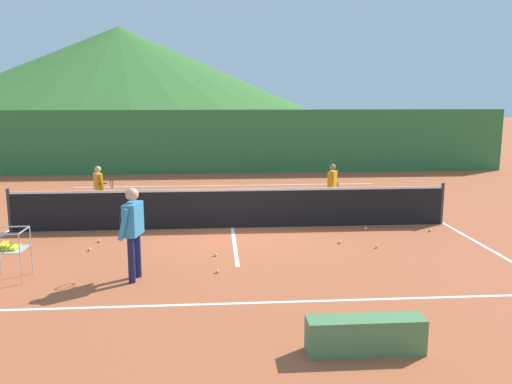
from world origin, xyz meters
The scene contains 22 objects.
ground_plane centered at (0.00, 0.00, 0.00)m, with size 120.00×120.00×0.00m, color #B25633.
line_baseline_near centered at (0.00, -4.88, 0.00)m, with size 10.73×0.08×0.01m, color white.
line_baseline_far centered at (0.00, 6.26, 0.00)m, with size 10.73×0.08×0.01m, color white.
line_sideline_west centered at (-5.37, 0.00, 0.00)m, with size 0.08×11.15×0.01m, color white.
line_sideline_east centered at (5.37, 0.00, 0.00)m, with size 0.08×11.15×0.01m, color white.
line_service_center centered at (0.00, 0.00, 0.00)m, with size 0.08×6.14×0.01m, color white.
tennis_net centered at (0.00, 0.00, 0.50)m, with size 10.63×0.08×1.05m.
instructor centered at (-1.85, -3.62, 0.99)m, with size 0.44×0.80×1.65m.
student_0 centered at (-3.58, 2.00, 0.78)m, with size 0.60×0.54×1.30m.
student_1 centered at (2.91, 2.00, 0.78)m, with size 0.41×0.51×1.30m.
ball_cart centered at (-4.05, -3.44, 0.59)m, with size 0.58×0.58×0.90m.
tennis_ball_0 centered at (-0.42, -2.33, 0.03)m, with size 0.07×0.07×0.07m, color yellow.
tennis_ball_1 centered at (2.31, -1.60, 0.03)m, with size 0.07×0.07×0.07m, color yellow.
tennis_ball_2 centered at (3.01, -2.01, 0.03)m, with size 0.07×0.07×0.07m, color yellow.
tennis_ball_3 centered at (-3.06, -1.75, 0.03)m, with size 0.07×0.07×0.07m, color yellow.
tennis_ball_4 centered at (3.22, -0.43, 0.03)m, with size 0.07×0.07×0.07m, color yellow.
tennis_ball_5 centered at (-2.98, -1.11, 0.03)m, with size 0.07×0.07×0.07m, color yellow.
tennis_ball_6 centered at (4.69, -0.75, 0.03)m, with size 0.07×0.07×0.07m, color yellow.
tennis_ball_7 centered at (-0.39, -3.39, 0.03)m, with size 0.07×0.07×0.07m, color yellow.
windscreen_fence centered at (0.00, 9.32, 1.30)m, with size 23.61×0.08×2.60m, color #33753D.
courtside_bench centered at (1.46, -6.63, 0.23)m, with size 1.50×0.36×0.46m, color #4C7F4C.
hill_0 centered at (-11.88, 56.57, 5.66)m, with size 52.84×52.84×11.32m, color #38702D.
Camera 1 is at (-0.41, -12.93, 3.24)m, focal length 38.05 mm.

